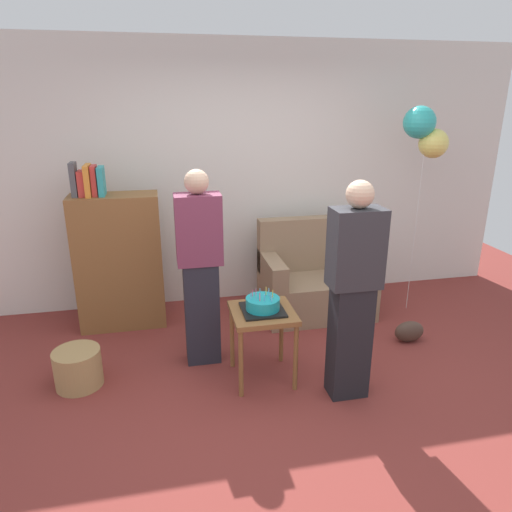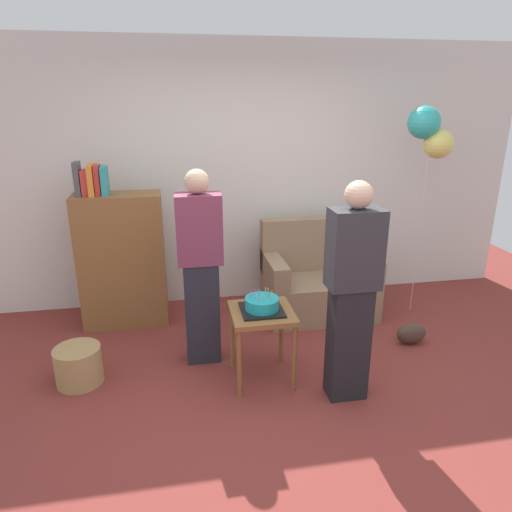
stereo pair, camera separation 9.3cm
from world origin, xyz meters
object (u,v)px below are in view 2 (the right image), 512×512
object	(u,v)px
couch	(317,281)
birthday_cake	(262,305)
bookshelf	(121,258)
wicker_basket	(79,365)
person_holding_cake	(352,293)
person_blowing_candles	(200,268)
side_table	(262,321)
balloon_bunch	(430,132)
handbag	(411,333)

from	to	relation	value
couch	birthday_cake	distance (m)	1.39
couch	bookshelf	xyz separation A→B (m)	(-1.94, 0.10, 0.34)
couch	wicker_basket	world-z (taller)	couch
bookshelf	person_holding_cake	bearing A→B (deg)	-41.56
couch	birthday_cake	size ratio (longest dim) A/B	3.44
person_blowing_candles	couch	bearing A→B (deg)	29.88
couch	side_table	bearing A→B (deg)	-126.04
person_blowing_candles	person_holding_cake	world-z (taller)	same
couch	balloon_bunch	size ratio (longest dim) A/B	0.53
side_table	person_blowing_candles	xyz separation A→B (m)	(-0.43, 0.37, 0.33)
bookshelf	person_holding_cake	size ratio (longest dim) A/B	0.98
wicker_basket	person_blowing_candles	bearing A→B (deg)	10.33
person_blowing_candles	person_holding_cake	bearing A→B (deg)	-35.27
handbag	balloon_bunch	distance (m)	1.90
birthday_cake	person_holding_cake	xyz separation A→B (m)	(0.58, -0.33, 0.19)
bookshelf	person_blowing_candles	size ratio (longest dim) A/B	0.98
side_table	person_blowing_candles	distance (m)	0.66
person_blowing_candles	person_holding_cake	xyz separation A→B (m)	(1.02, -0.70, 0.00)
wicker_basket	couch	bearing A→B (deg)	22.17
couch	balloon_bunch	distance (m)	1.80
person_blowing_candles	balloon_bunch	xyz separation A→B (m)	(2.25, 0.62, 1.00)
side_table	person_holding_cake	world-z (taller)	person_holding_cake
bookshelf	couch	bearing A→B (deg)	-2.89
balloon_bunch	person_blowing_candles	bearing A→B (deg)	-164.59
bookshelf	person_blowing_candles	distance (m)	1.10
person_blowing_candles	person_holding_cake	distance (m)	1.23
birthday_cake	handbag	xyz separation A→B (m)	(1.45, 0.29, -0.54)
handbag	birthday_cake	bearing A→B (deg)	-168.74
couch	person_blowing_candles	distance (m)	1.51
birthday_cake	person_holding_cake	distance (m)	0.69
side_table	person_blowing_candles	size ratio (longest dim) A/B	0.36
birthday_cake	balloon_bunch	world-z (taller)	balloon_bunch
bookshelf	balloon_bunch	world-z (taller)	balloon_bunch
person_blowing_candles	handbag	distance (m)	2.02
birthday_cake	handbag	bearing A→B (deg)	11.26
birthday_cake	person_holding_cake	world-z (taller)	person_holding_cake
person_blowing_candles	wicker_basket	world-z (taller)	person_blowing_candles
bookshelf	balloon_bunch	distance (m)	3.18
balloon_bunch	birthday_cake	bearing A→B (deg)	-151.30
birthday_cake	person_blowing_candles	distance (m)	0.60
person_holding_cake	person_blowing_candles	bearing A→B (deg)	-37.38
bookshelf	handbag	size ratio (longest dim) A/B	5.72
person_blowing_candles	balloon_bunch	bearing A→B (deg)	14.82
person_blowing_candles	handbag	bearing A→B (deg)	-3.15
person_holding_cake	handbag	xyz separation A→B (m)	(0.87, 0.62, -0.73)
handbag	person_holding_cake	bearing A→B (deg)	-144.58
birthday_cake	handbag	world-z (taller)	birthday_cake
wicker_basket	balloon_bunch	world-z (taller)	balloon_bunch
person_holding_cake	wicker_basket	size ratio (longest dim) A/B	4.53
person_holding_cake	handbag	distance (m)	1.29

